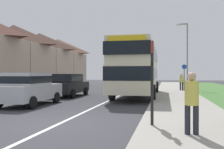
{
  "coord_description": "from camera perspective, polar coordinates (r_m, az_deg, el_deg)",
  "views": [
    {
      "loc": [
        3.39,
        -7.22,
        1.62
      ],
      "look_at": [
        0.56,
        5.75,
        1.6
      ],
      "focal_mm": 39.44,
      "sensor_mm": 36.0,
      "label": 1
    }
  ],
  "objects": [
    {
      "name": "parked_car_black",
      "position": [
        18.12,
        -10.27,
        -2.19
      ],
      "size": [
        2.01,
        4.31,
        1.63
      ],
      "color": "black",
      "rests_on": "ground_plane"
    },
    {
      "name": "pavement_near_side",
      "position": [
        13.33,
        15.82,
        -6.64
      ],
      "size": [
        3.2,
        68.0,
        0.12
      ],
      "primitive_type": "cube",
      "color": "#9E998E",
      "rests_on": "ground_plane"
    },
    {
      "name": "street_lamp_mid",
      "position": [
        26.14,
        16.81,
        5.14
      ],
      "size": [
        1.14,
        0.2,
        6.76
      ],
      "color": "slate",
      "rests_on": "ground_plane"
    },
    {
      "name": "ground_plane",
      "position": [
        8.14,
        -12.84,
        -11.4
      ],
      "size": [
        120.0,
        120.0,
        0.0
      ],
      "primitive_type": "plane",
      "color": "#38383D"
    },
    {
      "name": "cycle_route_sign",
      "position": [
        23.69,
        16.4,
        -0.38
      ],
      "size": [
        0.44,
        0.08,
        2.52
      ],
      "color": "slate",
      "rests_on": "ground_plane"
    },
    {
      "name": "bus_stop_sign",
      "position": [
        7.35,
        9.28,
        -0.54
      ],
      "size": [
        0.09,
        0.52,
        2.6
      ],
      "color": "black",
      "rests_on": "ground_plane"
    },
    {
      "name": "lane_marking_centre",
      "position": [
        15.67,
        -0.24,
        -5.83
      ],
      "size": [
        0.14,
        60.0,
        0.01
      ],
      "primitive_type": "cube",
      "color": "silver",
      "rests_on": "ground_plane"
    },
    {
      "name": "pedestrian_at_stop",
      "position": [
        6.46,
        17.99,
        -5.66
      ],
      "size": [
        0.34,
        0.34,
        1.67
      ],
      "color": "#23232D",
      "rests_on": "ground_plane"
    },
    {
      "name": "double_decker_bus",
      "position": [
        17.79,
        5.88,
        1.77
      ],
      "size": [
        2.8,
        10.13,
        3.7
      ],
      "color": "beige",
      "rests_on": "ground_plane"
    },
    {
      "name": "parked_car_silver",
      "position": [
        13.44,
        -18.71,
        -2.88
      ],
      "size": [
        1.98,
        4.1,
        1.69
      ],
      "color": "#B7B7BC",
      "rests_on": "ground_plane"
    },
    {
      "name": "pedestrian_walking_away",
      "position": [
        23.72,
        15.81,
        -1.47
      ],
      "size": [
        0.34,
        0.34,
        1.67
      ],
      "color": "#23232D",
      "rests_on": "ground_plane"
    },
    {
      "name": "house_terrace_far_side",
      "position": [
        31.68,
        -18.99,
        3.55
      ],
      "size": [
        7.53,
        22.63,
        7.07
      ],
      "color": "#C1A88E",
      "rests_on": "ground_plane"
    }
  ]
}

